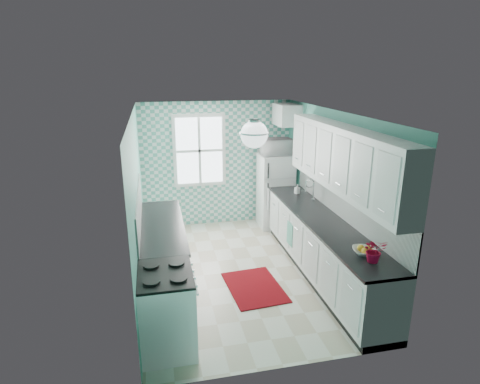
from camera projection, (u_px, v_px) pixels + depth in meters
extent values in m
cube|color=silver|center=(240.00, 272.00, 6.40)|extent=(3.00, 4.40, 0.02)
cube|color=white|center=(240.00, 112.00, 5.65)|extent=(3.00, 4.40, 0.02)
cube|color=#54AC99|center=(217.00, 164.00, 8.09)|extent=(3.00, 0.02, 2.50)
cube|color=#54AC99|center=(288.00, 264.00, 3.97)|extent=(3.00, 0.02, 2.50)
cube|color=#54AC99|center=(137.00, 204.00, 5.72)|extent=(0.02, 4.40, 2.50)
cube|color=#54AC99|center=(333.00, 191.00, 6.34)|extent=(0.02, 4.40, 2.50)
cube|color=#54A799|center=(217.00, 164.00, 8.07)|extent=(3.00, 0.01, 2.50)
cube|color=white|center=(199.00, 151.00, 7.89)|extent=(1.04, 0.05, 1.44)
cube|color=white|center=(199.00, 151.00, 7.87)|extent=(0.90, 0.02, 1.30)
cube|color=white|center=(343.00, 202.00, 5.98)|extent=(0.02, 3.60, 0.51)
cube|color=white|center=(139.00, 209.00, 5.67)|extent=(0.02, 2.15, 0.51)
cube|color=silver|center=(344.00, 159.00, 5.55)|extent=(0.33, 3.20, 0.90)
cube|color=silver|center=(286.00, 114.00, 7.70)|extent=(0.40, 0.74, 0.40)
cylinder|color=silver|center=(254.00, 122.00, 4.92)|extent=(0.14, 0.14, 0.04)
cylinder|color=silver|center=(254.00, 127.00, 4.94)|extent=(0.02, 0.02, 0.12)
sphere|color=white|center=(254.00, 135.00, 4.96)|extent=(0.34, 0.34, 0.34)
cube|color=white|center=(322.00, 249.00, 6.14)|extent=(0.60, 3.60, 0.90)
cube|color=black|center=(323.00, 221.00, 6.00)|extent=(0.63, 3.60, 0.04)
cube|color=white|center=(163.00, 255.00, 5.95)|extent=(0.60, 2.15, 0.90)
cube|color=black|center=(162.00, 226.00, 5.81)|extent=(0.63, 2.15, 0.04)
cube|color=white|center=(275.00, 191.00, 8.06)|extent=(0.64, 0.61, 1.48)
cube|color=silver|center=(280.00, 179.00, 7.67)|extent=(0.63, 0.01, 0.02)
cube|color=silver|center=(268.00, 170.00, 7.55)|extent=(0.03, 0.03, 0.30)
cube|color=silver|center=(268.00, 197.00, 7.71)|extent=(0.03, 0.03, 0.54)
cube|color=white|center=(167.00, 310.00, 4.56)|extent=(0.61, 0.77, 0.92)
cube|color=black|center=(165.00, 274.00, 4.42)|extent=(0.61, 0.77, 0.03)
cube|color=black|center=(194.00, 302.00, 4.61)|extent=(0.01, 0.51, 0.31)
cube|color=silver|center=(304.00, 203.00, 6.77)|extent=(0.43, 0.36, 0.12)
cylinder|color=silver|center=(314.00, 191.00, 6.74)|extent=(0.02, 0.02, 0.30)
torus|color=silver|center=(311.00, 181.00, 6.67)|extent=(0.16, 0.02, 0.16)
cube|color=maroon|center=(254.00, 287.00, 5.92)|extent=(0.83, 1.13, 0.02)
cube|color=#6EB4B0|center=(290.00, 234.00, 6.63)|extent=(0.11, 0.24, 0.38)
imported|color=white|center=(365.00, 251.00, 4.87)|extent=(0.35, 0.35, 0.07)
imported|color=red|center=(374.00, 250.00, 4.65)|extent=(0.30, 0.27, 0.29)
imported|color=#88ADB6|center=(297.00, 189.00, 7.21)|extent=(0.10, 0.10, 0.17)
imported|color=silver|center=(276.00, 147.00, 7.79)|extent=(0.58, 0.40, 0.32)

